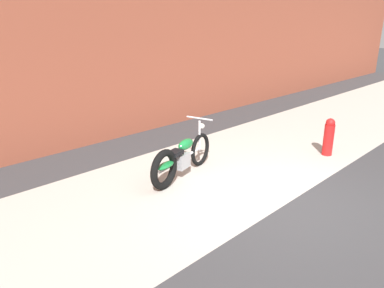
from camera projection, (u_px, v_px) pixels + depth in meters
The scene contains 5 objects.
ground_plane at pixel (285, 205), 5.90m from camera, with size 80.00×80.00×0.00m, color #38383A.
sidewalk_slab at pixel (206, 174), 7.08m from camera, with size 36.00×3.50×0.01m, color #B2ADA3.
brick_building_wall at pixel (100, 18), 8.46m from camera, with size 36.00×0.50×5.83m, color brown.
motorcycle_green at pixel (179, 159), 6.77m from camera, with size 1.97×0.75×1.03m.
fire_hydrant at pixel (329, 137), 7.99m from camera, with size 0.22×0.22×0.84m.
Camera 1 is at (-4.80, -2.66, 2.83)m, focal length 33.95 mm.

